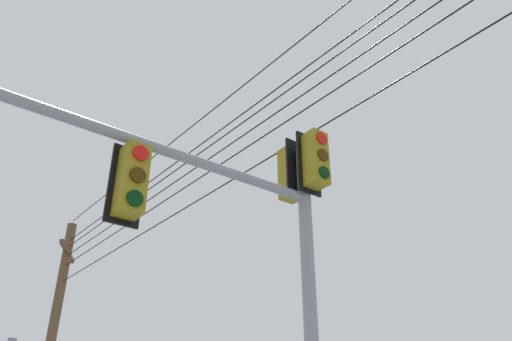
% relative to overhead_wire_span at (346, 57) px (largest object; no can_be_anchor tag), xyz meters
% --- Properties ---
extents(signal_mast_assembly, '(4.58, 3.56, 6.10)m').
position_rel_overhead_wire_span_xyz_m(signal_mast_assembly, '(1.36, -0.36, -2.72)').
color(signal_mast_assembly, gray).
rests_on(signal_mast_assembly, ground).
extents(overhead_wire_span, '(14.84, 18.85, 2.28)m').
position_rel_overhead_wire_span_xyz_m(overhead_wire_span, '(0.00, 0.00, 0.00)').
color(overhead_wire_span, black).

